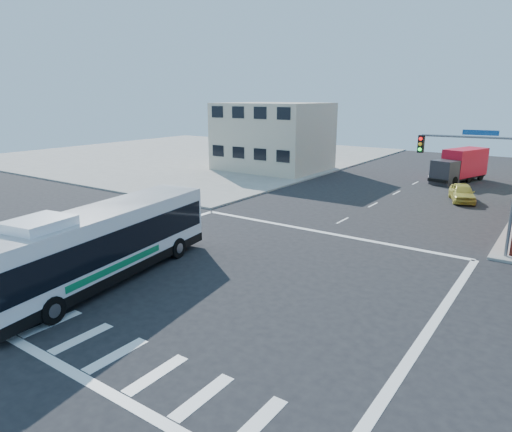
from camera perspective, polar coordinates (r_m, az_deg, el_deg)
The scene contains 7 objects.
ground at distance 23.06m, azimuth -2.84°, elevation -7.60°, with size 120.00×120.00×0.00m, color black.
sidewalk_nw at distance 71.24m, azimuth -8.00°, elevation 7.61°, with size 50.00×50.00×0.15m, color gray.
building_west at distance 55.86m, azimuth 2.14°, elevation 9.86°, with size 12.06×10.06×8.00m.
signal_mast_ne at distance 27.99m, azimuth 26.40°, elevation 5.46°, with size 7.91×1.13×8.07m.
transit_bus at distance 23.15m, azimuth -18.75°, elevation -3.23°, with size 4.90×13.56×3.93m.
box_truck at distance 52.63m, azimuth 24.11°, elevation 5.72°, with size 4.48×7.88×3.41m.
parked_car at distance 42.89m, azimuth 24.37°, elevation 2.68°, with size 1.79×4.45×1.52m, color gold.
Camera 1 is at (13.11, -16.82, 8.76)m, focal length 32.00 mm.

